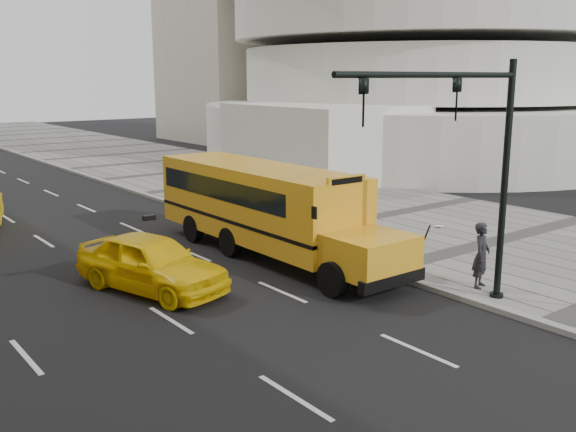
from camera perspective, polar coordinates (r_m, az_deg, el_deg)
ground at (r=21.21m, az=-14.28°, el=-4.44°), size 140.00×140.00×0.00m
sidewalk_museum at (r=27.99m, az=8.77°, el=-0.01°), size 12.00×140.00×0.15m
curb_museum at (r=24.08m, az=-1.13°, el=-1.87°), size 0.30×140.00×0.15m
school_bus at (r=21.85m, az=-2.31°, el=1.19°), size 2.96×11.56×3.19m
taxi_near at (r=18.56m, az=-12.05°, el=-4.07°), size 3.26×5.18×1.64m
pedestrian at (r=18.74m, az=16.81°, el=-3.36°), size 0.79×0.66×1.86m
traffic_signal at (r=16.34m, az=16.13°, el=5.23°), size 6.18×0.36×6.40m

